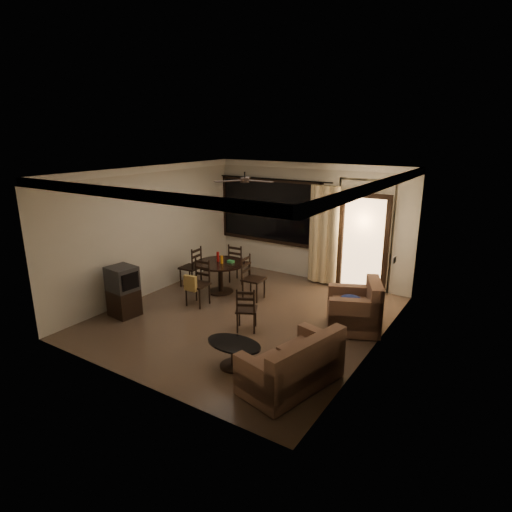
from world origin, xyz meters
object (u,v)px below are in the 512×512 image
Objects in this scene: sofa at (294,367)px; dining_chair_south at (198,291)px; coffee_table at (234,351)px; dining_table at (221,269)px; armchair at (357,310)px; dining_chair_east at (253,287)px; tv_cabinet at (123,291)px; side_chair at (247,317)px; dining_chair_west at (191,274)px; dining_chair_north at (239,271)px.

dining_chair_south is at bearing 167.00° from sofa.
coffee_table is at bearing -40.87° from dining_chair_south.
armchair reaches higher than dining_table.
tv_cabinet reaches higher than dining_chair_east.
dining_chair_east reaches higher than sofa.
sofa is (3.08, -1.57, 0.01)m from dining_chair_south.
side_chair is (-1.67, -1.10, -0.13)m from armchair.
dining_chair_west is 1.14m from dining_chair_north.
sofa is (3.95, -2.38, 0.03)m from dining_chair_west.
dining_chair_north is at bearing 139.38° from armchair.
dining_chair_west is 1.99m from tv_cabinet.
armchair is (4.05, -0.13, 0.10)m from dining_chair_west.
dining_chair_north reaches higher than sofa.
dining_chair_south is 0.58× the size of sofa.
dining_chair_east is 3.38m from sofa.
dining_chair_south is (0.05, -0.86, -0.25)m from dining_table.
dining_chair_west is at bearing -55.29° from side_chair.
sofa is at bearing 0.27° from coffee_table.
armchair is 2.52m from coffee_table.
sofa is (3.96, -0.41, -0.18)m from tv_cabinet.
dining_table is at bearing 90.14° from dining_chair_west.
dining_chair_west and dining_chair_south have the same top height.
dining_chair_west is 1.66m from dining_chair_east.
dining_table is at bearing 152.60° from armchair.
tv_cabinet is 0.61× the size of sofa.
sofa is at bearing -116.57° from armchair.
dining_chair_east is at bearing 150.37° from armchair.
dining_chair_east is 1.15m from dining_chair_north.
dining_table is 2.04m from side_chair.
armchair is at bearing 101.63° from sofa.
dining_chair_north is (-0.05, 0.78, -0.27)m from dining_table.
armchair reaches higher than coffee_table.
dining_table is at bearing 130.73° from coffee_table.
sofa is at bearing -37.86° from dining_table.
tv_cabinet is at bearing -112.44° from dining_table.
dining_table is 3.97m from sofa.
dining_chair_west is 1.00× the size of dining_chair_east.
dining_table is at bearing 73.28° from tv_cabinet.
side_chair is (1.51, -0.43, -0.05)m from dining_chair_south.
dining_chair_east is 2.67m from tv_cabinet.
coffee_table is at bearing -2.23° from tv_cabinet.
side_chair is at bearing -39.54° from dining_table.
dining_chair_south reaches higher than side_chair.
dining_chair_west is 1.13× the size of side_chair.
tv_cabinet is at bearing -3.59° from dining_chair_west.
side_chair is (0.72, -1.33, -0.03)m from dining_chair_east.
side_chair is (2.39, 0.74, -0.25)m from tv_cabinet.
dining_chair_north reaches higher than coffee_table.
tv_cabinet is 4.46m from armchair.
dining_chair_east is 0.79× the size of armchair.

